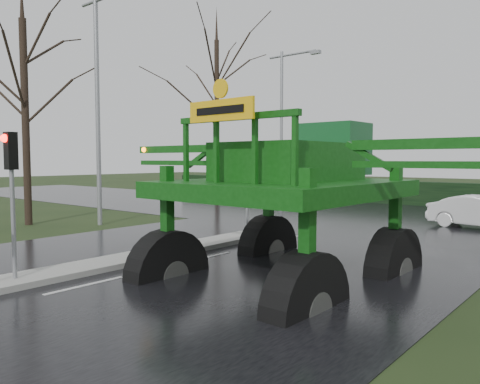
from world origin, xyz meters
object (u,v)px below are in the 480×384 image
Objects in this scene: traffic_signal_near at (11,173)px; traffic_signal_mid at (247,168)px; street_light_left_near at (101,88)px; crop_sprayer at (175,167)px; street_light_left_far at (285,113)px.

traffic_signal_near and traffic_signal_mid have the same top height.
traffic_signal_near is 1.00× the size of traffic_signal_mid.
street_light_left_near is 10.20m from crop_sprayer.
street_light_left_far is (-6.89, 21.01, 3.40)m from traffic_signal_near.
traffic_signal_mid is at bearing 12.21° from street_light_left_near.
street_light_left_near reaches higher than crop_sprayer.
traffic_signal_mid is 7.83m from street_light_left_near.
traffic_signal_mid is at bearing 90.00° from traffic_signal_near.
traffic_signal_mid is 0.35× the size of street_light_left_near.
street_light_left_near is 14.00m from street_light_left_far.
crop_sprayer is at bearing -23.32° from street_light_left_near.
traffic_signal_mid is 5.67m from crop_sprayer.
traffic_signal_near is at bearing -90.00° from traffic_signal_mid.
traffic_signal_near is 0.34× the size of crop_sprayer.
street_light_left_near is at bearing 157.95° from crop_sprayer.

